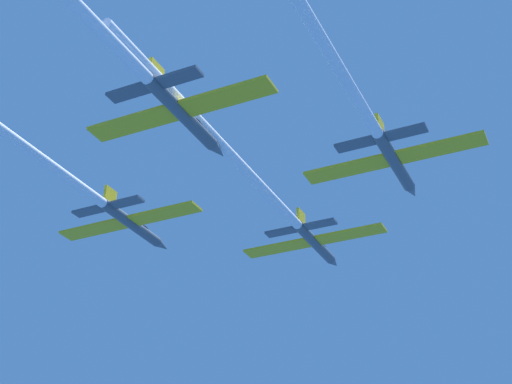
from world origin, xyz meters
The scene contains 4 objects.
jet_lead centered at (0.72, -14.86, 0.27)m, with size 18.50×53.32×3.07m.
jet_left_wing centered at (-16.55, -31.72, -0.26)m, with size 18.50×56.49×3.07m.
jet_right_wing centered at (15.67, -30.87, -0.44)m, with size 18.50×52.78×3.07m.
jet_slot centered at (0.73, -48.41, -0.76)m, with size 18.50×54.28×3.07m.
Camera 1 is at (30.73, -81.38, -39.68)m, focal length 52.53 mm.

